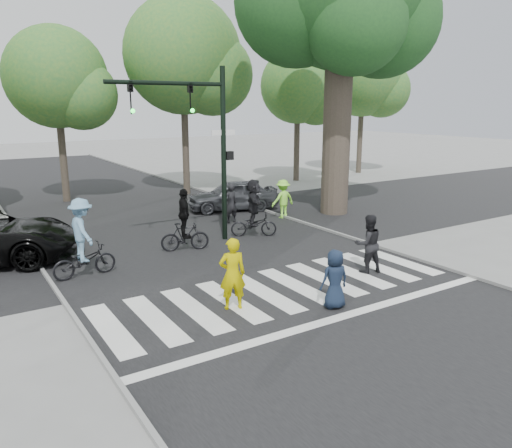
% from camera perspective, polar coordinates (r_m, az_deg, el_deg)
% --- Properties ---
extents(ground, '(120.00, 120.00, 0.00)m').
position_cam_1_polar(ground, '(12.53, 5.50, -8.81)').
color(ground, gray).
rests_on(ground, ground).
extents(road_stem, '(10.00, 70.00, 0.01)m').
position_cam_1_polar(road_stem, '(16.52, -5.20, -3.22)').
color(road_stem, black).
rests_on(road_stem, ground).
extents(road_cross, '(70.00, 10.00, 0.01)m').
position_cam_1_polar(road_cross, '(19.15, -9.33, -1.00)').
color(road_cross, black).
rests_on(road_cross, ground).
extents(curb_left, '(0.10, 70.00, 0.10)m').
position_cam_1_polar(curb_left, '(15.01, -22.67, -5.80)').
color(curb_left, gray).
rests_on(curb_left, ground).
extents(curb_right, '(0.10, 70.00, 0.10)m').
position_cam_1_polar(curb_right, '(19.25, 8.26, -0.74)').
color(curb_right, gray).
rests_on(curb_right, ground).
extents(crosswalk, '(10.00, 3.85, 0.01)m').
position_cam_1_polar(crosswalk, '(13.02, 3.70, -7.86)').
color(crosswalk, silver).
rests_on(crosswalk, ground).
extents(traffic_signal, '(4.45, 0.29, 6.00)m').
position_cam_1_polar(traffic_signal, '(17.08, -6.29, 10.60)').
color(traffic_signal, black).
rests_on(traffic_signal, ground).
extents(bg_tree_2, '(5.04, 4.80, 8.40)m').
position_cam_1_polar(bg_tree_2, '(26.30, -21.24, 14.90)').
color(bg_tree_2, brown).
rests_on(bg_tree_2, ground).
extents(bg_tree_3, '(6.30, 6.00, 10.20)m').
position_cam_1_polar(bg_tree_3, '(27.03, -7.54, 18.08)').
color(bg_tree_3, brown).
rests_on(bg_tree_3, ground).
extents(bg_tree_4, '(4.83, 4.60, 8.15)m').
position_cam_1_polar(bg_tree_4, '(31.85, 5.34, 15.07)').
color(bg_tree_4, brown).
rests_on(bg_tree_4, ground).
extents(bg_tree_5, '(5.67, 5.40, 9.30)m').
position_cam_1_polar(bg_tree_5, '(36.28, 12.66, 15.76)').
color(bg_tree_5, brown).
rests_on(bg_tree_5, ground).
extents(pedestrian_woman, '(0.73, 0.59, 1.75)m').
position_cam_1_polar(pedestrian_woman, '(11.77, -2.72, -5.71)').
color(pedestrian_woman, '#BFB100').
rests_on(pedestrian_woman, ground).
extents(pedestrian_child, '(0.77, 0.57, 1.44)m').
position_cam_1_polar(pedestrian_child, '(12.01, 8.99, -6.24)').
color(pedestrian_child, '#162136').
rests_on(pedestrian_child, ground).
extents(pedestrian_adult, '(0.97, 0.84, 1.71)m').
position_cam_1_polar(pedestrian_adult, '(14.67, 12.68, -2.21)').
color(pedestrian_adult, black).
rests_on(pedestrian_adult, ground).
extents(cyclist_left, '(1.82, 1.21, 2.25)m').
position_cam_1_polar(cyclist_left, '(14.71, -19.17, -2.11)').
color(cyclist_left, black).
rests_on(cyclist_left, ground).
extents(cyclist_mid, '(1.66, 1.04, 2.08)m').
position_cam_1_polar(cyclist_mid, '(16.59, -8.17, -0.18)').
color(cyclist_mid, black).
rests_on(cyclist_mid, ground).
extents(cyclist_right, '(1.75, 1.61, 2.12)m').
position_cam_1_polar(cyclist_right, '(18.21, -0.26, 1.48)').
color(cyclist_right, black).
rests_on(cyclist_right, ground).
extents(car_grey, '(4.39, 2.75, 1.39)m').
position_cam_1_polar(car_grey, '(22.87, -2.68, 3.31)').
color(car_grey, '#383A3E').
rests_on(car_grey, ground).
extents(bystander_hivis, '(1.07, 0.62, 1.65)m').
position_cam_1_polar(bystander_hivis, '(21.28, 3.08, 2.88)').
color(bystander_hivis, '#94FF3E').
rests_on(bystander_hivis, ground).
extents(bystander_dark, '(0.61, 0.41, 1.62)m').
position_cam_1_polar(bystander_dark, '(20.36, -2.90, 2.36)').
color(bystander_dark, black).
rests_on(bystander_dark, ground).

